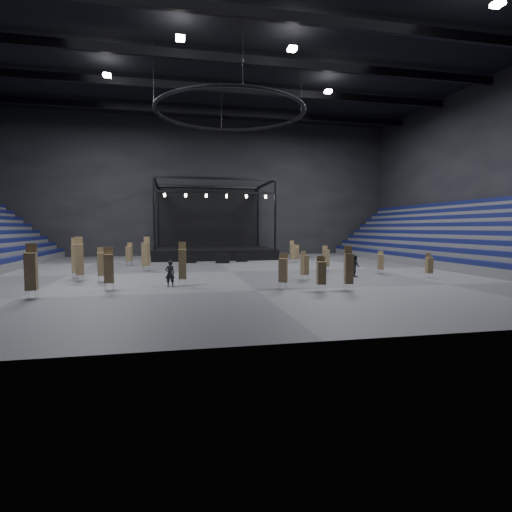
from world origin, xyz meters
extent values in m
plane|color=#4A4A4C|center=(0.00, 0.00, 0.00)|extent=(50.00, 50.00, 0.00)
cube|color=black|center=(0.00, 0.00, 18.00)|extent=(50.00, 42.00, 0.20)
cube|color=black|center=(0.00, 21.00, 9.00)|extent=(50.00, 0.20, 18.00)
cube|color=black|center=(0.00, -21.00, 9.00)|extent=(50.00, 0.20, 18.00)
cube|color=black|center=(25.00, 0.00, 9.00)|extent=(0.20, 42.00, 18.00)
cube|color=#515154|center=(21.40, 0.00, 0.38)|extent=(7.20, 40.00, 0.75)
cube|color=#0D133D|center=(18.12, 0.00, 0.95)|extent=(0.59, 40.00, 0.40)
cube|color=#515154|center=(21.85, 0.00, 0.75)|extent=(6.30, 40.00, 1.50)
cube|color=#0D133D|center=(19.02, 0.00, 1.70)|extent=(0.59, 40.00, 0.40)
cube|color=#515154|center=(22.30, 0.00, 1.12)|extent=(5.40, 40.00, 2.25)
cube|color=#0D133D|center=(19.91, 0.00, 2.45)|extent=(0.59, 40.00, 0.40)
cube|color=#515154|center=(22.75, 0.00, 1.50)|extent=(4.50, 40.00, 3.00)
cube|color=#0D133D|center=(20.82, 0.00, 3.20)|extent=(0.59, 40.00, 0.40)
cube|color=#515154|center=(23.20, 0.00, 1.88)|extent=(3.60, 40.00, 3.75)
cube|color=#0D133D|center=(21.71, 0.00, 3.95)|extent=(0.59, 40.00, 0.40)
cube|color=#515154|center=(23.65, 0.00, 2.25)|extent=(2.70, 40.00, 4.50)
cube|color=#0D133D|center=(22.61, 0.00, 4.70)|extent=(0.59, 40.00, 0.40)
cube|color=#515154|center=(24.10, 0.00, 2.62)|extent=(1.80, 40.00, 5.25)
cube|color=#0D133D|center=(23.52, 0.00, 5.45)|extent=(0.59, 40.00, 0.40)
cube|color=#515154|center=(24.55, 0.00, 3.00)|extent=(0.90, 40.00, 6.00)
cube|color=#0D133D|center=(24.41, 0.00, 6.20)|extent=(0.59, 40.00, 0.40)
cube|color=black|center=(0.00, 15.50, 0.60)|extent=(14.00, 10.00, 1.20)
cube|color=black|center=(0.00, 20.30, 5.20)|extent=(13.30, 0.30, 8.00)
cylinder|color=black|center=(-6.60, 10.90, 5.10)|extent=(0.24, 0.24, 7.80)
cylinder|color=black|center=(-6.60, 20.10, 5.10)|extent=(0.24, 0.24, 7.80)
cylinder|color=black|center=(6.60, 10.90, 5.10)|extent=(0.24, 0.24, 7.80)
cylinder|color=black|center=(6.60, 20.10, 5.10)|extent=(0.24, 0.24, 7.80)
cube|color=black|center=(0.00, 10.90, 9.00)|extent=(13.40, 0.25, 0.25)
cube|color=black|center=(0.00, 20.10, 9.00)|extent=(13.40, 0.25, 0.25)
cube|color=black|center=(0.00, 10.90, 7.50)|extent=(13.40, 0.20, 0.20)
cylinder|color=white|center=(-5.50, 10.90, 7.10)|extent=(0.24, 0.24, 0.35)
cylinder|color=white|center=(-3.30, 10.90, 7.10)|extent=(0.24, 0.24, 0.35)
cylinder|color=white|center=(-1.10, 10.90, 7.10)|extent=(0.24, 0.24, 0.35)
cylinder|color=white|center=(1.10, 10.90, 7.10)|extent=(0.24, 0.24, 0.35)
cylinder|color=white|center=(3.30, 10.90, 7.10)|extent=(0.24, 0.24, 0.35)
cylinder|color=white|center=(5.50, 10.90, 7.10)|extent=(0.24, 0.24, 0.35)
torus|color=black|center=(0.00, 0.00, 13.00)|extent=(12.30, 12.30, 0.30)
cylinder|color=black|center=(6.00, 0.00, 15.50)|extent=(0.04, 0.04, 5.00)
cylinder|color=black|center=(0.00, 6.00, 15.50)|extent=(0.04, 0.04, 5.00)
cylinder|color=black|center=(-6.00, 0.00, 15.50)|extent=(0.04, 0.04, 5.00)
cylinder|color=black|center=(0.00, -6.00, 15.50)|extent=(0.04, 0.04, 5.00)
cube|color=black|center=(0.00, -7.00, 17.20)|extent=(49.00, 0.35, 0.70)
cube|color=black|center=(0.00, 0.00, 17.20)|extent=(49.00, 0.35, 0.70)
cube|color=black|center=(0.00, 7.00, 17.20)|extent=(49.00, 0.35, 0.70)
cube|color=black|center=(0.00, 15.00, 17.20)|extent=(49.00, 0.35, 0.70)
cube|color=white|center=(14.00, -12.00, 16.60)|extent=(0.60, 0.60, 0.25)
cube|color=white|center=(-10.00, 4.00, 16.60)|extent=(0.60, 0.60, 0.25)
cube|color=white|center=(10.00, 4.00, 16.60)|extent=(0.60, 0.60, 0.25)
cube|color=white|center=(-4.00, -4.00, 16.60)|extent=(0.60, 0.60, 0.25)
cube|color=white|center=(4.00, -4.00, 16.60)|extent=(0.60, 0.60, 0.25)
cube|color=black|center=(-2.92, 8.93, 0.36)|extent=(1.20, 0.82, 0.73)
cube|color=black|center=(0.29, 8.06, 0.44)|extent=(1.48, 1.10, 0.89)
cube|color=black|center=(2.49, 9.33, 0.40)|extent=(1.20, 0.61, 0.80)
cylinder|color=silver|center=(4.11, -6.56, 0.18)|extent=(0.03, 0.03, 0.37)
cylinder|color=silver|center=(4.11, -6.21, 0.18)|extent=(0.03, 0.03, 0.37)
cylinder|color=silver|center=(4.46, -6.56, 0.18)|extent=(0.03, 0.03, 0.37)
cylinder|color=silver|center=(4.46, -6.21, 0.18)|extent=(0.03, 0.03, 0.37)
cube|color=#90764F|center=(4.28, -6.39, 1.03)|extent=(0.55, 0.55, 1.33)
cube|color=#90764F|center=(4.23, -6.21, 1.65)|extent=(0.42, 0.18, 0.73)
cylinder|color=silver|center=(5.08, -11.56, 0.19)|extent=(0.03, 0.03, 0.39)
cylinder|color=silver|center=(5.08, -11.19, 0.19)|extent=(0.03, 0.03, 0.39)
cylinder|color=silver|center=(5.45, -11.56, 0.19)|extent=(0.03, 0.03, 0.39)
cylinder|color=silver|center=(5.45, -11.19, 0.19)|extent=(0.03, 0.03, 0.39)
cube|color=#90764F|center=(5.27, -11.37, 1.26)|extent=(0.55, 0.55, 1.74)
cube|color=#90764F|center=(5.31, -11.18, 2.08)|extent=(0.45, 0.14, 0.96)
cylinder|color=silver|center=(3.40, -11.56, 0.20)|extent=(0.03, 0.03, 0.40)
cylinder|color=silver|center=(3.40, -11.18, 0.20)|extent=(0.03, 0.03, 0.40)
cylinder|color=silver|center=(3.78, -11.56, 0.20)|extent=(0.03, 0.03, 0.40)
cylinder|color=silver|center=(3.78, -11.18, 0.20)|extent=(0.03, 0.03, 0.40)
cube|color=#90764F|center=(3.59, -11.37, 1.05)|extent=(0.54, 0.54, 1.30)
cube|color=#90764F|center=(3.61, -11.17, 1.65)|extent=(0.46, 0.12, 0.71)
cylinder|color=silver|center=(-9.01, 6.59, 0.21)|extent=(0.03, 0.03, 0.41)
cylinder|color=silver|center=(-9.01, 6.98, 0.21)|extent=(0.03, 0.03, 0.41)
cylinder|color=silver|center=(-8.62, 6.59, 0.21)|extent=(0.03, 0.03, 0.41)
cylinder|color=silver|center=(-8.62, 6.98, 0.21)|extent=(0.03, 0.03, 0.41)
cube|color=#90764F|center=(-8.81, 6.78, 1.14)|extent=(0.61, 0.61, 1.47)
cube|color=#90764F|center=(-8.75, 6.98, 1.83)|extent=(0.47, 0.20, 0.81)
cylinder|color=silver|center=(1.48, -10.32, 0.20)|extent=(0.03, 0.03, 0.41)
cylinder|color=silver|center=(1.48, -9.94, 0.20)|extent=(0.03, 0.03, 0.41)
cylinder|color=silver|center=(1.87, -10.32, 0.20)|extent=(0.03, 0.03, 0.41)
cylinder|color=silver|center=(1.87, -9.94, 0.20)|extent=(0.03, 0.03, 0.41)
cube|color=#90764F|center=(1.68, -10.13, 1.11)|extent=(0.65, 0.65, 1.40)
cube|color=#90764F|center=(1.76, -9.94, 1.76)|extent=(0.45, 0.25, 0.77)
cylinder|color=silver|center=(-7.15, 1.55, 0.22)|extent=(0.03, 0.03, 0.44)
cylinder|color=silver|center=(-7.15, 1.98, 0.22)|extent=(0.03, 0.03, 0.44)
cylinder|color=silver|center=(-6.73, 1.55, 0.22)|extent=(0.03, 0.03, 0.44)
cylinder|color=silver|center=(-6.73, 1.98, 0.22)|extent=(0.03, 0.03, 0.44)
cube|color=#90764F|center=(-6.94, 1.76, 1.42)|extent=(0.69, 0.69, 1.95)
cube|color=#90764F|center=(-6.86, 1.97, 2.35)|extent=(0.50, 0.25, 1.07)
cylinder|color=silver|center=(-9.56, -5.04, 0.22)|extent=(0.03, 0.03, 0.44)
cylinder|color=silver|center=(-9.56, -4.62, 0.22)|extent=(0.03, 0.03, 0.44)
cylinder|color=silver|center=(-9.14, -5.04, 0.22)|extent=(0.03, 0.03, 0.44)
cylinder|color=silver|center=(-9.14, -4.62, 0.22)|extent=(0.03, 0.03, 0.44)
cube|color=#90764F|center=(-9.35, -4.83, 1.20)|extent=(0.61, 0.61, 1.52)
cube|color=#90764F|center=(-9.39, -4.61, 1.92)|extent=(0.51, 0.15, 0.84)
cylinder|color=silver|center=(7.92, 7.24, 0.18)|extent=(0.03, 0.03, 0.35)
cylinder|color=silver|center=(7.92, 7.57, 0.18)|extent=(0.03, 0.03, 0.35)
cylinder|color=silver|center=(8.25, 7.24, 0.18)|extent=(0.03, 0.03, 0.35)
cylinder|color=silver|center=(8.25, 7.57, 0.18)|extent=(0.03, 0.03, 0.35)
cube|color=#90764F|center=(8.09, 7.41, 0.96)|extent=(0.55, 0.55, 1.21)
cube|color=#90764F|center=(8.15, 7.57, 1.51)|extent=(0.39, 0.20, 0.67)
cylinder|color=silver|center=(-11.72, -2.63, 0.22)|extent=(0.03, 0.03, 0.45)
cylinder|color=silver|center=(-11.72, -2.20, 0.22)|extent=(0.03, 0.03, 0.45)
cylinder|color=silver|center=(-11.29, -2.63, 0.22)|extent=(0.03, 0.03, 0.45)
cylinder|color=silver|center=(-11.29, -2.20, 0.22)|extent=(0.03, 0.03, 0.45)
cube|color=#90764F|center=(-11.50, -2.42, 1.44)|extent=(0.63, 0.63, 1.98)
cube|color=#90764F|center=(-11.55, -2.20, 2.38)|extent=(0.52, 0.16, 1.09)
cylinder|color=silver|center=(-8.54, -8.86, 0.22)|extent=(0.03, 0.03, 0.45)
cylinder|color=silver|center=(-8.54, -8.43, 0.22)|extent=(0.03, 0.03, 0.45)
cylinder|color=silver|center=(-8.12, -8.86, 0.22)|extent=(0.03, 0.03, 0.45)
cylinder|color=silver|center=(-8.12, -8.43, 0.22)|extent=(0.03, 0.03, 0.45)
cube|color=#90764F|center=(-8.33, -8.65, 1.27)|extent=(0.61, 0.61, 1.65)
cube|color=#90764F|center=(-8.36, -8.43, 2.05)|extent=(0.52, 0.14, 0.91)
cylinder|color=silver|center=(-11.99, -10.90, 0.22)|extent=(0.03, 0.03, 0.44)
cylinder|color=silver|center=(-11.99, -10.48, 0.22)|extent=(0.03, 0.03, 0.44)
cylinder|color=silver|center=(-11.56, -10.90, 0.22)|extent=(0.03, 0.03, 0.44)
cylinder|color=silver|center=(-11.56, -10.48, 0.22)|extent=(0.03, 0.03, 0.44)
cube|color=#90764F|center=(-11.77, -10.69, 1.40)|extent=(0.57, 0.57, 1.91)
cube|color=#90764F|center=(-11.79, -10.47, 2.30)|extent=(0.51, 0.11, 1.05)
cylinder|color=silver|center=(7.22, 6.63, 0.19)|extent=(0.03, 0.03, 0.38)
cylinder|color=silver|center=(7.22, 6.99, 0.19)|extent=(0.03, 0.03, 0.38)
cylinder|color=silver|center=(7.57, 6.63, 0.19)|extent=(0.03, 0.03, 0.38)
cylinder|color=silver|center=(7.57, 6.99, 0.19)|extent=(0.03, 0.03, 0.38)
cube|color=#90764F|center=(7.39, 6.81, 1.16)|extent=(0.47, 0.47, 1.57)
cube|color=#90764F|center=(7.39, 7.00, 1.90)|extent=(0.43, 0.07, 0.86)
cylinder|color=silver|center=(13.28, -7.37, 0.17)|extent=(0.03, 0.03, 0.34)
cylinder|color=silver|center=(13.28, -7.04, 0.17)|extent=(0.03, 0.03, 0.34)
cylinder|color=silver|center=(13.61, -7.37, 0.17)|extent=(0.03, 0.03, 0.34)
cylinder|color=silver|center=(13.61, -7.04, 0.17)|extent=(0.03, 0.03, 0.34)
cube|color=#90764F|center=(13.44, -7.20, 0.92)|extent=(0.44, 0.44, 1.16)
cube|color=#90764F|center=(13.46, -7.03, 1.46)|extent=(0.40, 0.08, 0.64)
cylinder|color=silver|center=(-11.10, -4.34, 0.22)|extent=(0.03, 0.03, 0.44)
cylinder|color=silver|center=(-11.10, -3.92, 0.22)|extent=(0.03, 0.03, 0.44)
cylinder|color=silver|center=(-10.68, -4.34, 0.22)|extent=(0.03, 0.03, 0.44)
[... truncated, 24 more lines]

